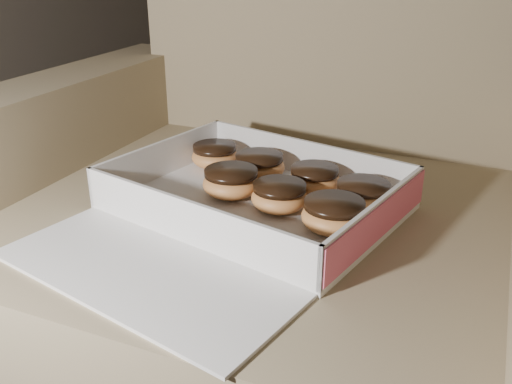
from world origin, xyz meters
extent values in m
cube|color=#867155|center=(-0.56, -0.15, 0.23)|extent=(0.78, 0.78, 0.46)
cube|color=#867155|center=(-0.98, -0.15, 0.30)|extent=(0.13, 0.78, 0.61)
cube|color=silver|center=(-0.56, -0.20, 0.46)|extent=(0.46, 0.38, 0.01)
cube|color=silver|center=(-0.53, -0.05, 0.49)|extent=(0.39, 0.09, 0.06)
cube|color=silver|center=(-0.59, -0.34, 0.49)|extent=(0.39, 0.09, 0.06)
cube|color=silver|center=(-0.76, -0.15, 0.49)|extent=(0.07, 0.30, 0.06)
cube|color=silver|center=(-0.37, -0.24, 0.49)|extent=(0.07, 0.30, 0.06)
cube|color=#E05A76|center=(-0.36, -0.24, 0.49)|extent=(0.07, 0.29, 0.05)
cube|color=silver|center=(-0.61, -0.43, 0.46)|extent=(0.42, 0.25, 0.01)
ellipsoid|color=#DF8F4E|center=(-0.41, -0.15, 0.48)|extent=(0.08, 0.08, 0.04)
cylinder|color=black|center=(-0.41, -0.15, 0.50)|extent=(0.08, 0.08, 0.01)
ellipsoid|color=#DF8F4E|center=(-0.52, -0.20, 0.48)|extent=(0.08, 0.08, 0.04)
cylinder|color=black|center=(-0.52, -0.20, 0.50)|extent=(0.08, 0.08, 0.01)
ellipsoid|color=#DF8F4E|center=(-0.60, -0.10, 0.48)|extent=(0.09, 0.09, 0.04)
cylinder|color=black|center=(-0.60, -0.10, 0.50)|extent=(0.08, 0.08, 0.01)
ellipsoid|color=#DF8F4E|center=(-0.61, -0.19, 0.49)|extent=(0.09, 0.09, 0.04)
cylinder|color=black|center=(-0.61, -0.19, 0.50)|extent=(0.08, 0.08, 0.01)
ellipsoid|color=#DF8F4E|center=(-0.50, -0.12, 0.48)|extent=(0.08, 0.08, 0.04)
cylinder|color=black|center=(-0.50, -0.12, 0.50)|extent=(0.08, 0.08, 0.01)
ellipsoid|color=#DF8F4E|center=(-0.43, -0.24, 0.49)|extent=(0.09, 0.09, 0.04)
cylinder|color=black|center=(-0.43, -0.24, 0.50)|extent=(0.08, 0.08, 0.01)
ellipsoid|color=#DF8F4E|center=(-0.69, -0.08, 0.48)|extent=(0.08, 0.08, 0.04)
cylinder|color=black|center=(-0.69, -0.08, 0.50)|extent=(0.08, 0.08, 0.01)
ellipsoid|color=black|center=(-0.57, -0.29, 0.47)|extent=(0.01, 0.01, 0.00)
ellipsoid|color=black|center=(-0.51, -0.34, 0.47)|extent=(0.01, 0.01, 0.00)
ellipsoid|color=black|center=(-0.41, -0.37, 0.47)|extent=(0.01, 0.01, 0.00)
ellipsoid|color=black|center=(-0.64, -0.24, 0.47)|extent=(0.01, 0.01, 0.00)
camera|label=1|loc=(-0.25, -0.92, 0.83)|focal=40.00mm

